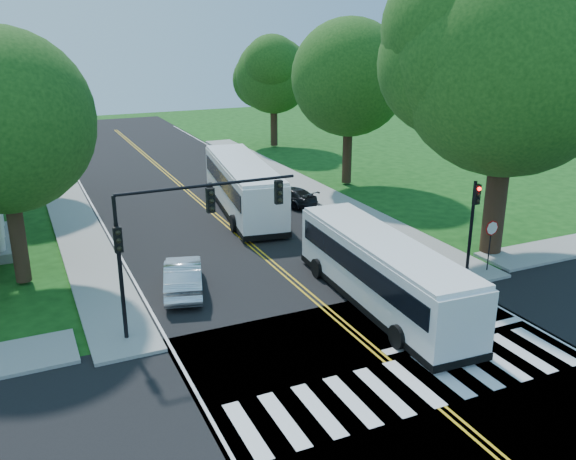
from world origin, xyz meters
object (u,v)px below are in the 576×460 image
signal_nw (181,224)px  bus_lead (381,271)px  signal_ne (473,214)px  suv (393,250)px  hatchback (183,276)px  dark_sedan (290,196)px  bus_follow (243,185)px

signal_nw → bus_lead: (8.16, -1.29, -2.80)m
signal_ne → signal_nw: bearing=-180.0°
signal_ne → bus_lead: (-5.90, -1.31, -1.38)m
bus_lead → suv: 5.33m
signal_nw → hatchback: size_ratio=1.55×
signal_ne → dark_sedan: 14.75m
signal_nw → bus_follow: signal_nw is taller
bus_follow → suv: size_ratio=2.86×
dark_sedan → signal_ne: bearing=81.6°
signal_nw → hatchback: bearing=76.3°
signal_nw → signal_ne: 14.13m
bus_lead → suv: (3.35, 4.04, -0.95)m
bus_lead → dark_sedan: bus_lead is taller
signal_ne → hatchback: size_ratio=0.95×
bus_lead → hatchback: bus_lead is taller
hatchback → signal_nw: bearing=91.6°
bus_lead → bus_follow: bus_follow is taller
bus_lead → signal_ne: bearing=-164.5°
bus_lead → suv: size_ratio=2.59×
bus_lead → suv: bearing=-126.7°
signal_ne → bus_follow: signal_ne is taller
bus_follow → signal_ne: bearing=122.5°
signal_ne → dark_sedan: signal_ne is taller
signal_nw → bus_lead: signal_nw is taller
bus_lead → suv: bus_lead is taller
signal_nw → signal_ne: bearing=0.0°
signal_ne → hatchback: signal_ne is taller
bus_lead → dark_sedan: 15.87m
bus_lead → signal_nw: bearing=-6.0°
bus_lead → dark_sedan: bearing=-97.7°
suv → signal_ne: bearing=136.8°
signal_ne → suv: bearing=133.0°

